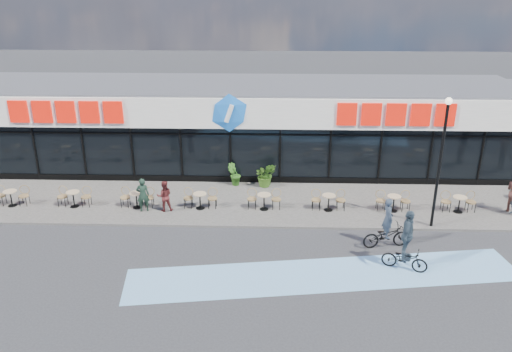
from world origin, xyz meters
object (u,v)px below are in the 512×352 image
(patron_right, at_px, (164,196))
(cyclist_a, at_px, (406,246))
(potted_plant_left, at_px, (234,174))
(cyclist_b, at_px, (386,232))
(potted_plant_mid, at_px, (268,174))
(lamp_post, at_px, (441,153))
(patron_left, at_px, (143,195))
(potted_plant_right, at_px, (265,175))

(patron_right, distance_m, cyclist_a, 10.57)
(potted_plant_left, distance_m, cyclist_b, 8.71)
(potted_plant_mid, bearing_deg, potted_plant_left, -177.06)
(lamp_post, xyz_separation_m, patron_left, (-12.49, 1.07, -2.46))
(potted_plant_right, distance_m, cyclist_a, 9.09)
(potted_plant_mid, height_order, cyclist_a, cyclist_a)
(potted_plant_right, bearing_deg, patron_left, -150.12)
(potted_plant_mid, distance_m, cyclist_a, 9.14)
(potted_plant_left, relative_size, cyclist_a, 0.50)
(patron_left, bearing_deg, cyclist_b, 154.77)
(potted_plant_left, xyz_separation_m, cyclist_a, (6.70, -7.57, 0.27))
(cyclist_a, height_order, cyclist_b, cyclist_a)
(potted_plant_left, distance_m, patron_right, 4.25)
(potted_plant_right, relative_size, cyclist_a, 0.50)
(lamp_post, height_order, cyclist_b, lamp_post)
(lamp_post, relative_size, cyclist_b, 2.66)
(lamp_post, height_order, potted_plant_left, lamp_post)
(lamp_post, relative_size, cyclist_a, 2.36)
(cyclist_b, bearing_deg, potted_plant_mid, 127.69)
(potted_plant_right, bearing_deg, potted_plant_left, 177.09)
(potted_plant_right, bearing_deg, cyclist_a, -55.50)
(cyclist_a, bearing_deg, cyclist_b, 101.34)
(potted_plant_right, distance_m, patron_left, 6.22)
(lamp_post, distance_m, potted_plant_right, 8.65)
(patron_right, bearing_deg, patron_left, -9.95)
(potted_plant_left, bearing_deg, patron_right, -132.88)
(patron_left, distance_m, patron_right, 0.95)
(potted_plant_mid, height_order, patron_right, patron_right)
(patron_left, xyz_separation_m, cyclist_b, (10.21, -2.76, -0.21))
(potted_plant_left, xyz_separation_m, cyclist_b, (6.37, -5.94, -0.01))
(patron_left, xyz_separation_m, cyclist_a, (10.54, -4.39, 0.07))
(cyclist_a, bearing_deg, potted_plant_left, 131.52)
(patron_left, distance_m, cyclist_a, 11.41)
(potted_plant_left, height_order, potted_plant_mid, potted_plant_left)
(cyclist_b, bearing_deg, potted_plant_right, 129.45)
(patron_right, xyz_separation_m, cyclist_a, (9.59, -4.46, 0.14))
(lamp_post, bearing_deg, potted_plant_left, 153.88)
(lamp_post, relative_size, patron_right, 3.84)
(potted_plant_mid, relative_size, patron_left, 0.74)
(lamp_post, bearing_deg, potted_plant_mid, 148.02)
(potted_plant_mid, relative_size, cyclist_b, 0.56)
(potted_plant_left, distance_m, potted_plant_right, 1.56)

